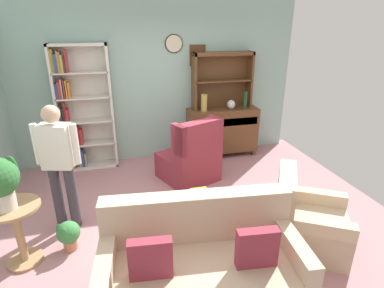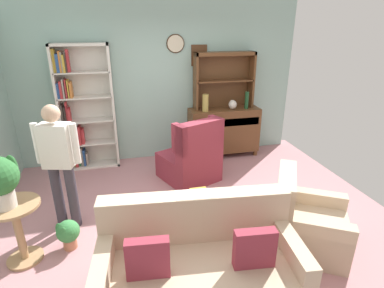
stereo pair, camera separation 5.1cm
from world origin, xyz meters
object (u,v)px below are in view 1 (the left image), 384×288
at_px(bottle_wine, 245,100).
at_px(sideboard_hutch, 222,72).
at_px(bookshelf, 80,111).
at_px(coffee_table, 204,206).
at_px(vase_round, 231,104).
at_px(armchair_floral, 306,223).
at_px(couch_floral, 201,265).
at_px(person_reading, 59,160).
at_px(sideboard, 222,130).
at_px(potted_plant_small, 68,234).
at_px(book_stack, 199,194).
at_px(plant_stand, 18,228).
at_px(wingback_chair, 191,159).
at_px(vase_tall, 204,103).

bearing_deg(bottle_wine, sideboard_hutch, 153.04).
bearing_deg(bookshelf, coffee_table, -56.82).
xyz_separation_m(vase_round, armchair_floral, (-0.09, -2.64, -0.72)).
height_order(couch_floral, coffee_table, couch_floral).
distance_m(couch_floral, person_reading, 2.01).
xyz_separation_m(sideboard_hutch, armchair_floral, (0.04, -2.82, -1.27)).
distance_m(sideboard, bottle_wine, 0.70).
height_order(armchair_floral, person_reading, person_reading).
distance_m(bottle_wine, couch_floral, 3.49).
height_order(bookshelf, couch_floral, bookshelf).
xyz_separation_m(bookshelf, potted_plant_small, (-0.06, -2.21, -0.82)).
xyz_separation_m(person_reading, book_stack, (1.57, -0.45, -0.43)).
bearing_deg(couch_floral, person_reading, 133.67).
bearing_deg(vase_round, plant_stand, -145.66).
height_order(bookshelf, wingback_chair, bookshelf).
xyz_separation_m(vase_tall, book_stack, (-0.65, -2.03, -0.59)).
relative_size(plant_stand, potted_plant_small, 1.97).
bearing_deg(sideboard, wingback_chair, -133.43).
bearing_deg(vase_round, wingback_chair, -139.85).
bearing_deg(wingback_chair, person_reading, -156.19).
bearing_deg(armchair_floral, person_reading, 158.48).
xyz_separation_m(vase_tall, bottle_wine, (0.78, -0.01, 0.01)).
xyz_separation_m(couch_floral, person_reading, (-1.33, 1.39, 0.59)).
relative_size(armchair_floral, book_stack, 4.80).
distance_m(couch_floral, plant_stand, 1.92).
relative_size(vase_tall, coffee_table, 0.38).
distance_m(vase_tall, book_stack, 2.22).
bearing_deg(potted_plant_small, armchair_floral, -12.66).
bearing_deg(potted_plant_small, plant_stand, -169.71).
bearing_deg(book_stack, bottle_wine, 54.65).
bearing_deg(book_stack, coffee_table, -63.95).
bearing_deg(couch_floral, sideboard, 67.17).
distance_m(bottle_wine, plant_stand, 4.05).
xyz_separation_m(sideboard, book_stack, (-1.04, -2.11, -0.03)).
distance_m(plant_stand, book_stack, 1.96).
bearing_deg(couch_floral, potted_plant_small, 143.83).
distance_m(bottle_wine, wingback_chair, 1.61).
bearing_deg(bottle_wine, vase_round, 175.05).
xyz_separation_m(bookshelf, coffee_table, (1.49, -2.27, -0.67)).
bearing_deg(plant_stand, coffee_table, 0.53).
relative_size(vase_round, person_reading, 0.11).
distance_m(vase_tall, person_reading, 2.73).
bearing_deg(armchair_floral, wingback_chair, 115.39).
bearing_deg(sideboard_hutch, vase_round, -53.52).
bearing_deg(coffee_table, bookshelf, 123.18).
relative_size(plant_stand, coffee_table, 0.86).
distance_m(sideboard, vase_round, 0.52).
xyz_separation_m(bottle_wine, plant_stand, (-3.39, -2.12, -0.65)).
xyz_separation_m(plant_stand, potted_plant_small, (0.45, 0.08, -0.22)).
bearing_deg(couch_floral, bookshelf, 111.07).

